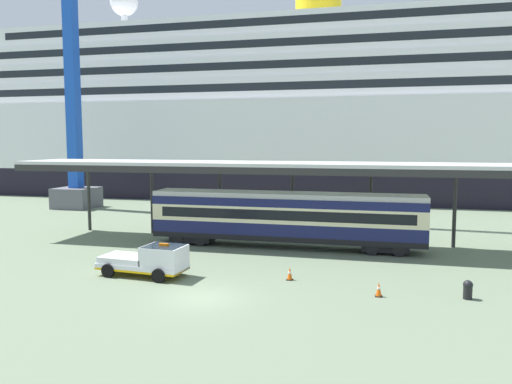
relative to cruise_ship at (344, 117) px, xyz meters
name	(u,v)px	position (x,y,z in m)	size (l,w,h in m)	color
ground_plane	(203,298)	(-3.41, -52.14, -11.50)	(400.00, 400.00, 0.00)	#63725A
cruise_ship	(344,117)	(0.00, 0.00, 0.00)	(126.78, 27.13, 34.57)	black
platform_canopy	(287,166)	(-1.56, -38.88, -5.48)	(42.60, 5.83, 6.31)	silver
train_carriage	(285,217)	(-1.56, -39.34, -9.20)	(20.03, 2.81, 4.11)	black
service_truck	(150,260)	(-7.78, -49.06, -10.51)	(5.36, 2.61, 2.02)	white
traffic_cone_near	(379,289)	(5.20, -49.79, -11.12)	(0.36, 0.36, 0.77)	black
traffic_cone_mid	(290,273)	(0.28, -47.88, -11.12)	(0.36, 0.36, 0.76)	black
dockside_crane	(76,39)	(-29.14, -23.33, 8.09)	(15.42, 4.40, 59.96)	#595960
quay_bollard	(468,289)	(9.53, -49.13, -10.98)	(0.48, 0.48, 0.96)	black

